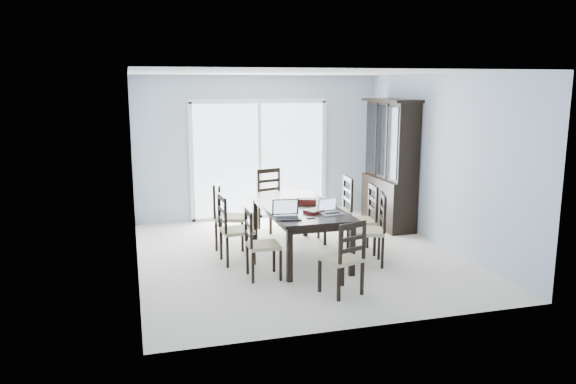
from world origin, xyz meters
name	(u,v)px	position (x,y,z in m)	size (l,w,h in m)	color
floor	(298,256)	(0.00, 0.00, 0.00)	(5.00, 5.00, 0.00)	beige
ceiling	(299,73)	(0.00, 0.00, 2.60)	(5.00, 5.00, 0.00)	white
back_wall	(259,148)	(0.00, 2.50, 1.30)	(4.50, 0.02, 2.60)	#AABACB
wall_left	(133,174)	(-2.25, 0.00, 1.30)	(0.02, 5.00, 2.60)	#AABACB
wall_right	(441,161)	(2.25, 0.00, 1.30)	(0.02, 5.00, 2.60)	#AABACB
balcony	(249,208)	(0.00, 3.50, -0.05)	(4.50, 2.00, 0.10)	gray
railing	(239,172)	(0.00, 4.50, 0.55)	(4.50, 0.06, 1.10)	#99999E
dining_table	(299,211)	(0.00, 0.00, 0.67)	(1.00, 2.20, 0.75)	black
china_hutch	(390,165)	(2.02, 1.25, 1.07)	(0.50, 1.38, 2.20)	black
sliding_door	(259,159)	(0.00, 2.48, 1.09)	(2.52, 0.05, 2.18)	silver
chair_left_near	(257,236)	(-0.78, -0.75, 0.56)	(0.41, 0.40, 1.05)	black
chair_left_mid	(230,222)	(-1.00, -0.05, 0.59)	(0.46, 0.45, 1.11)	black
chair_left_far	(225,208)	(-0.95, 0.72, 0.61)	(0.57, 0.56, 1.15)	black
chair_right_near	(375,222)	(0.89, -0.63, 0.60)	(0.55, 0.54, 1.14)	black
chair_right_mid	(365,212)	(0.99, -0.09, 0.61)	(0.51, 0.50, 1.16)	black
chair_right_far	(341,202)	(0.87, 0.59, 0.62)	(0.49, 0.48, 1.18)	black
chair_end_near	(346,250)	(0.09, -1.63, 0.55)	(0.50, 0.51, 1.05)	black
chair_end_far	(272,193)	(0.01, 1.60, 0.63)	(0.55, 0.56, 1.19)	black
laptop_dark	(287,215)	(-0.38, -0.74, 0.81)	(0.37, 0.28, 0.24)	black
laptop_silver	(332,211)	(0.27, -0.65, 0.80)	(0.32, 0.25, 0.20)	#BCBCBF
book_stack	(314,211)	(0.07, -0.49, 0.77)	(0.31, 0.29, 0.04)	maroon
cell_phone	(311,218)	(-0.07, -0.79, 0.76)	(0.11, 0.05, 0.01)	black
game_box	(306,201)	(0.13, 0.07, 0.79)	(0.29, 0.15, 0.07)	#541210
hot_tub	(227,187)	(-0.46, 3.37, 0.44)	(1.94, 1.79, 0.87)	maroon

